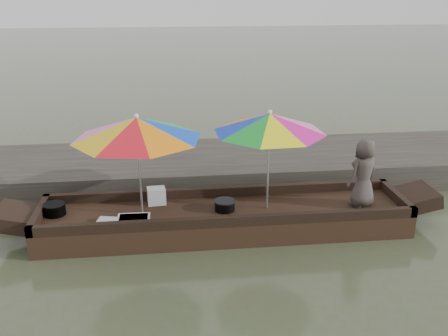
{
  "coord_description": "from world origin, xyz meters",
  "views": [
    {
      "loc": [
        -0.81,
        -6.91,
        3.61
      ],
      "look_at": [
        0.0,
        0.1,
        1.0
      ],
      "focal_mm": 40.0,
      "sensor_mm": 36.0,
      "label": 1
    }
  ],
  "objects": [
    {
      "name": "cooking_pot",
      "position": [
        -2.56,
        0.13,
        0.44
      ],
      "size": [
        0.33,
        0.33,
        0.17
      ],
      "primitive_type": "cylinder",
      "color": "black",
      "rests_on": "boat_hull"
    },
    {
      "name": "charcoal_grill",
      "position": [
        -0.0,
        -0.0,
        0.42
      ],
      "size": [
        0.31,
        0.31,
        0.14
      ],
      "primitive_type": "cylinder",
      "color": "black",
      "rests_on": "boat_hull"
    },
    {
      "name": "dock",
      "position": [
        0.0,
        2.2,
        0.25
      ],
      "size": [
        22.0,
        2.2,
        0.5
      ],
      "primitive_type": "cube",
      "color": "#2D2B26",
      "rests_on": "ground"
    },
    {
      "name": "boat_hull",
      "position": [
        0.0,
        0.0,
        0.17
      ],
      "size": [
        5.62,
        1.2,
        0.35
      ],
      "primitive_type": "cube",
      "color": "black",
      "rests_on": "water"
    },
    {
      "name": "tray_scallop",
      "position": [
        -1.66,
        -0.34,
        0.38
      ],
      "size": [
        0.53,
        0.41,
        0.06
      ],
      "primitive_type": "cube",
      "rotation": [
        0.0,
        0.0,
        -0.21
      ],
      "color": "silver",
      "rests_on": "boat_hull"
    },
    {
      "name": "tray_crayfish",
      "position": [
        -1.36,
        -0.29,
        0.39
      ],
      "size": [
        0.48,
        0.34,
        0.09
      ],
      "primitive_type": "cube",
      "rotation": [
        0.0,
        0.0,
        -0.03
      ],
      "color": "silver",
      "rests_on": "boat_hull"
    },
    {
      "name": "water",
      "position": [
        0.0,
        0.0,
        0.0
      ],
      "size": [
        80.0,
        80.0,
        0.0
      ],
      "primitive_type": "plane",
      "color": "#414E2D",
      "rests_on": "ground"
    },
    {
      "name": "umbrella_stern",
      "position": [
        0.66,
        0.0,
        1.12
      ],
      "size": [
        2.14,
        2.14,
        1.55
      ],
      "primitive_type": null,
      "rotation": [
        0.0,
        0.0,
        -0.34
      ],
      "color": "pink",
      "rests_on": "boat_hull"
    },
    {
      "name": "supply_bag",
      "position": [
        -1.04,
        0.37,
        0.48
      ],
      "size": [
        0.3,
        0.25,
        0.26
      ],
      "primitive_type": "cube",
      "rotation": [
        0.0,
        0.0,
        0.1
      ],
      "color": "silver",
      "rests_on": "boat_hull"
    },
    {
      "name": "vendor",
      "position": [
        2.14,
        -0.06,
        0.89
      ],
      "size": [
        0.63,
        0.54,
        1.08
      ],
      "primitive_type": "imported",
      "rotation": [
        0.0,
        0.0,
        3.58
      ],
      "color": "#443A37",
      "rests_on": "boat_hull"
    },
    {
      "name": "umbrella_bow",
      "position": [
        -1.25,
        0.0,
        1.12
      ],
      "size": [
        2.23,
        2.23,
        1.55
      ],
      "primitive_type": null,
      "rotation": [
        0.0,
        0.0,
        0.21
      ],
      "color": "green",
      "rests_on": "boat_hull"
    }
  ]
}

